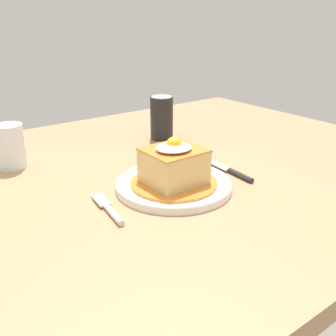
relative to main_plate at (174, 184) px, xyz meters
name	(u,v)px	position (x,y,z in m)	size (l,w,h in m)	color
dining_table	(150,203)	(0.02, 0.12, -0.10)	(1.44, 1.04, 0.73)	#A87F56
main_plate	(174,184)	(0.00, 0.00, 0.00)	(0.24, 0.24, 0.02)	white
sandwich_meal	(174,167)	(0.00, 0.00, 0.04)	(0.18, 0.18, 0.10)	orange
fork	(110,210)	(-0.16, -0.01, 0.00)	(0.04, 0.14, 0.01)	silver
knife	(233,172)	(0.16, -0.02, 0.00)	(0.03, 0.17, 0.01)	#262628
soda_can	(162,118)	(0.19, 0.30, 0.05)	(0.07, 0.07, 0.12)	black
drinking_glass	(11,149)	(-0.23, 0.33, 0.04)	(0.07, 0.07, 0.10)	#3F2314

